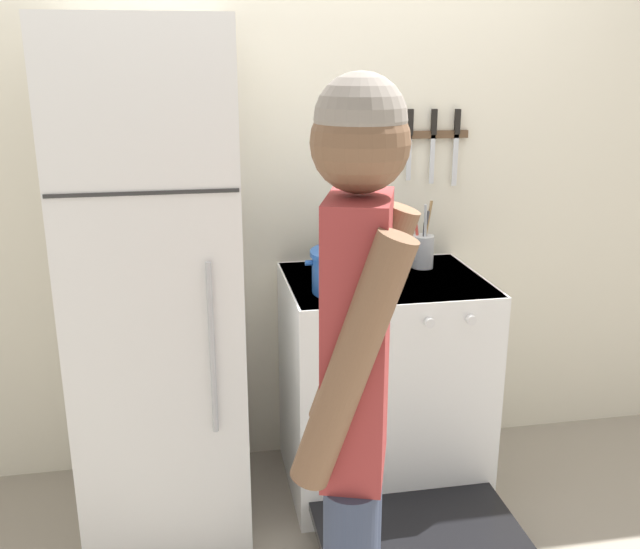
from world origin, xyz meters
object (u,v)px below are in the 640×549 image
dutch_oven_pot (349,271)px  tea_kettle (339,256)px  utensil_jar (423,250)px  refrigerator (156,287)px  stove_range (385,388)px  person (356,413)px

dutch_oven_pot → tea_kettle: 0.25m
dutch_oven_pot → utensil_jar: 0.45m
refrigerator → dutch_oven_pot: (0.71, -0.09, 0.05)m
stove_range → refrigerator: bearing=-180.0°
stove_range → dutch_oven_pot: (-0.18, -0.09, 0.54)m
refrigerator → tea_kettle: refrigerator is taller
person → stove_range: bearing=-0.6°
tea_kettle → utensil_jar: size_ratio=0.85×
utensil_jar → refrigerator: bearing=-171.1°
refrigerator → utensil_jar: size_ratio=6.57×
dutch_oven_pot → refrigerator: bearing=173.2°
person → dutch_oven_pot: bearing=6.7°
dutch_oven_pot → utensil_jar: utensil_jar is taller
tea_kettle → stove_range: bearing=-44.9°
utensil_jar → tea_kettle: bearing=-179.1°
dutch_oven_pot → person: 1.11m
stove_range → tea_kettle: (-0.16, 0.16, 0.53)m
dutch_oven_pot → person: person is taller
person → refrigerator: bearing=40.9°
tea_kettle → utensil_jar: (0.36, 0.01, 0.01)m
tea_kettle → utensil_jar: 0.36m
stove_range → person: bearing=-109.1°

